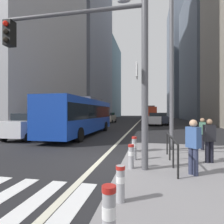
{
  "coord_description": "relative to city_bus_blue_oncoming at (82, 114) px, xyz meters",
  "views": [
    {
      "loc": [
        1.98,
        -7.39,
        2.03
      ],
      "look_at": [
        -3.86,
        22.28,
        2.05
      ],
      "focal_mm": 29.63,
      "sensor_mm": 36.0,
      "label": 1
    }
  ],
  "objects": [
    {
      "name": "ground_plane",
      "position": [
        3.78,
        11.78,
        -1.84
      ],
      "size": [
        160.0,
        160.0,
        0.0
      ],
      "primitive_type": "plane",
      "color": "black"
    },
    {
      "name": "crosswalk_stripes",
      "position": [
        2.78,
        -12.22,
        -1.83
      ],
      "size": [
        8.55,
        3.2,
        0.01
      ],
      "color": "silver",
      "rests_on": "ground"
    },
    {
      "name": "lane_centre_line",
      "position": [
        3.78,
        21.78,
        -1.83
      ],
      "size": [
        0.2,
        80.0,
        0.01
      ],
      "primitive_type": "cube",
      "color": "beige",
      "rests_on": "ground"
    },
    {
      "name": "office_tower_left_mid",
      "position": [
        -12.22,
        32.29,
        20.19
      ],
      "size": [
        12.63,
        23.46,
        44.06
      ],
      "primitive_type": "cube",
      "color": "slate",
      "rests_on": "ground"
    },
    {
      "name": "office_tower_left_far",
      "position": [
        -12.22,
        59.48,
        13.55
      ],
      "size": [
        10.24,
        25.88,
        30.78
      ],
      "primitive_type": "cube",
      "color": "slate",
      "rests_on": "ground"
    },
    {
      "name": "office_tower_right_mid",
      "position": [
        20.78,
        35.61,
        14.62
      ],
      "size": [
        10.68,
        22.44,
        32.92
      ],
      "primitive_type": "cube",
      "color": "slate",
      "rests_on": "ground"
    },
    {
      "name": "office_tower_right_far",
      "position": [
        20.78,
        63.7,
        21.33
      ],
      "size": [
        12.55,
        25.89,
        46.34
      ],
      "primitive_type": "cube",
      "color": "slate",
      "rests_on": "ground"
    },
    {
      "name": "city_bus_blue_oncoming",
      "position": [
        0.0,
        0.0,
        0.0
      ],
      "size": [
        2.71,
        11.73,
        3.4
      ],
      "color": "#14389E",
      "rests_on": "ground"
    },
    {
      "name": "sedan_white_oncoming",
      "position": [
        -3.15,
        -3.08,
        -0.85
      ],
      "size": [
        2.13,
        4.34,
        1.94
      ],
      "color": "silver",
      "rests_on": "ground"
    },
    {
      "name": "city_bus_red_receding",
      "position": [
        6.23,
        26.98,
        -0.0
      ],
      "size": [
        2.79,
        10.62,
        3.4
      ],
      "color": "red",
      "rests_on": "ground"
    },
    {
      "name": "city_bus_red_distant",
      "position": [
        5.99,
        45.1,
        -0.0
      ],
      "size": [
        2.74,
        10.52,
        3.4
      ],
      "color": "#198456",
      "rests_on": "ground"
    },
    {
      "name": "car_oncoming_mid",
      "position": [
        -1.49,
        18.55,
        -0.85
      ],
      "size": [
        2.18,
        4.59,
        1.94
      ],
      "color": "#B2A899",
      "rests_on": "ground"
    },
    {
      "name": "car_receding_near",
      "position": [
        7.74,
        14.84,
        -0.85
      ],
      "size": [
        2.11,
        4.28,
        1.94
      ],
      "color": "#232838",
      "rests_on": "ground"
    },
    {
      "name": "car_receding_far",
      "position": [
        6.66,
        13.24,
        -0.85
      ],
      "size": [
        2.05,
        4.45,
        1.94
      ],
      "color": "silver",
      "rests_on": "ground"
    },
    {
      "name": "car_oncoming_far",
      "position": [
        -3.65,
        11.97,
        -0.85
      ],
      "size": [
        2.15,
        4.28,
        1.94
      ],
      "color": "maroon",
      "rests_on": "ground"
    },
    {
      "name": "traffic_signal_gantry",
      "position": [
        3.89,
        -9.48,
        2.23
      ],
      "size": [
        5.36,
        0.65,
        6.0
      ],
      "color": "#515156",
      "rests_on": "median_island"
    },
    {
      "name": "street_lamp_post",
      "position": [
        6.9,
        -5.96,
        3.45
      ],
      "size": [
        5.5,
        0.32,
        8.0
      ],
      "color": "#56565B",
      "rests_on": "median_island"
    },
    {
      "name": "bollard_front",
      "position": [
        5.24,
        -13.22,
        -1.19
      ],
      "size": [
        0.2,
        0.2,
        0.9
      ],
      "color": "#99999E",
      "rests_on": "median_island"
    },
    {
      "name": "bollard_left",
      "position": [
        5.18,
        -11.78,
        -1.26
      ],
      "size": [
        0.2,
        0.2,
        0.76
      ],
      "color": "#99999E",
      "rests_on": "median_island"
    },
    {
      "name": "bollard_right",
      "position": [
        5.19,
        -9.44,
        -1.24
      ],
      "size": [
        0.2,
        0.2,
        0.8
      ],
      "color": "#99999E",
      "rests_on": "median_island"
    },
    {
      "name": "bollard_back",
      "position": [
        5.21,
        -8.31,
        -1.18
      ],
      "size": [
        0.2,
        0.2,
        0.91
      ],
      "color": "#99999E",
      "rests_on": "median_island"
    },
    {
      "name": "pedestrian_railing",
      "position": [
        6.58,
        -8.61,
        -1.0
      ],
      "size": [
        0.06,
        3.14,
        0.98
      ],
      "color": "black",
      "rests_on": "median_island"
    },
    {
      "name": "pedestrian_waiting",
      "position": [
        8.42,
        -5.65,
        -0.82
      ],
      "size": [
        0.27,
        0.4,
        1.58
      ],
      "color": "black",
      "rests_on": "median_island"
    },
    {
      "name": "pedestrian_walking",
      "position": [
        7.98,
        -8.18,
        -0.79
      ],
      "size": [
        0.43,
        0.33,
        1.63
      ],
      "color": "black",
      "rests_on": "median_island"
    },
    {
      "name": "pedestrian_far",
      "position": [
        7.08,
        -9.72,
        -0.77
      ],
      "size": [
        0.43,
        0.44,
        1.66
      ],
      "color": "#2D334C",
      "rests_on": "median_island"
    }
  ]
}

